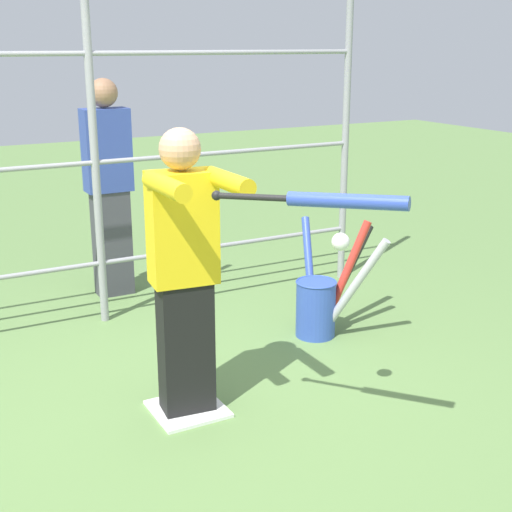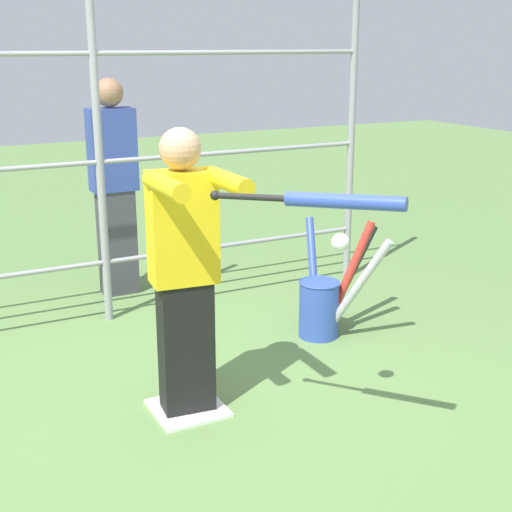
# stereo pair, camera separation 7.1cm
# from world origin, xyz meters

# --- Properties ---
(ground_plane) EXTENTS (24.00, 24.00, 0.00)m
(ground_plane) POSITION_xyz_m (0.00, 0.00, 0.00)
(ground_plane) COLOR #608447
(home_plate) EXTENTS (0.40, 0.40, 0.02)m
(home_plate) POSITION_xyz_m (0.00, 0.00, 0.01)
(home_plate) COLOR white
(home_plate) RESTS_ON ground
(fence_backstop) EXTENTS (4.45, 0.06, 2.43)m
(fence_backstop) POSITION_xyz_m (0.00, -1.60, 1.22)
(fence_backstop) COLOR #939399
(fence_backstop) RESTS_ON ground
(batter) EXTENTS (0.42, 0.57, 1.63)m
(batter) POSITION_xyz_m (0.00, 0.02, 0.88)
(batter) COLOR black
(batter) RESTS_ON ground
(baseball_bat_swinging) EXTENTS (0.62, 0.76, 0.10)m
(baseball_bat_swinging) POSITION_xyz_m (-0.35, 0.87, 1.37)
(baseball_bat_swinging) COLOR black
(softball_in_flight) EXTENTS (0.10, 0.10, 0.10)m
(softball_in_flight) POSITION_xyz_m (-0.68, 0.50, 1.05)
(softball_in_flight) COLOR white
(bat_bucket) EXTENTS (0.75, 0.94, 0.84)m
(bat_bucket) POSITION_xyz_m (-1.31, -0.59, 0.26)
(bat_bucket) COLOR #3351B2
(bat_bucket) RESTS_ON ground
(bystander_behind_fence) EXTENTS (0.37, 0.23, 1.78)m
(bystander_behind_fence) POSITION_xyz_m (-0.26, -2.16, 0.93)
(bystander_behind_fence) COLOR #3F3F47
(bystander_behind_fence) RESTS_ON ground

